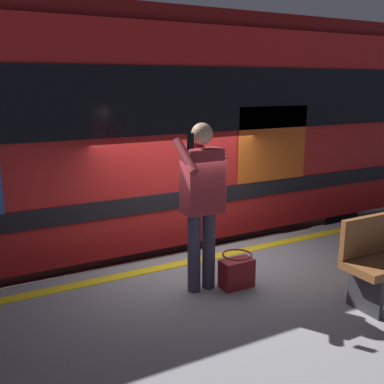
% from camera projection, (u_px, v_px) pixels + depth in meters
% --- Properties ---
extents(ground_plane, '(24.57, 24.57, 0.00)m').
position_uv_depth(ground_plane, '(199.00, 323.00, 6.29)').
color(ground_plane, '#3D3D3F').
extents(platform, '(16.38, 4.42, 1.08)m').
position_uv_depth(platform, '(313.00, 378.00, 4.27)').
color(platform, gray).
rests_on(platform, ground).
extents(safety_line, '(16.05, 0.16, 0.01)m').
position_uv_depth(safety_line, '(211.00, 257.00, 5.78)').
color(safety_line, yellow).
rests_on(safety_line, platform).
extents(track_rail_near, '(21.30, 0.08, 0.16)m').
position_uv_depth(track_rail_near, '(162.00, 284.00, 7.33)').
color(track_rail_near, slate).
rests_on(track_rail_near, ground).
extents(track_rail_far, '(21.30, 0.08, 0.16)m').
position_uv_depth(track_rail_far, '(130.00, 255.00, 8.56)').
color(track_rail_far, slate).
rests_on(track_rail_far, ground).
extents(train_carriage, '(13.11, 2.75, 4.12)m').
position_uv_depth(train_carriage, '(102.00, 127.00, 7.04)').
color(train_carriage, red).
rests_on(train_carriage, ground).
extents(passenger, '(0.57, 0.55, 1.80)m').
position_uv_depth(passenger, '(202.00, 194.00, 4.66)').
color(passenger, '#383347').
rests_on(passenger, platform).
extents(handbag, '(0.36, 0.33, 0.38)m').
position_uv_depth(handbag, '(237.00, 272.00, 4.92)').
color(handbag, maroon).
rests_on(handbag, platform).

